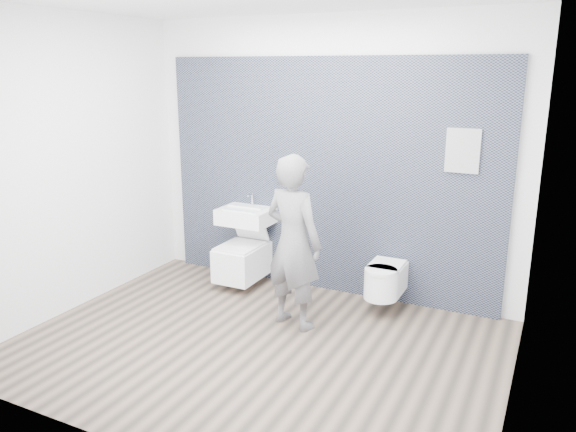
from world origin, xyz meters
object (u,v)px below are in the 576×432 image
at_px(toilet_square, 242,259).
at_px(toilet_rounded, 384,280).
at_px(washbasin, 246,216).
at_px(visitor, 293,242).

distance_m(toilet_square, toilet_rounded, 1.57).
bearing_deg(washbasin, toilet_square, -90.00).
bearing_deg(toilet_rounded, visitor, -135.12).
relative_size(washbasin, toilet_square, 0.72).
xyz_separation_m(washbasin, toilet_square, (-0.00, -0.09, -0.47)).
height_order(washbasin, toilet_rounded, washbasin).
height_order(toilet_rounded, visitor, visitor).
distance_m(washbasin, visitor, 1.16).
height_order(toilet_square, toilet_rounded, toilet_square).
bearing_deg(washbasin, visitor, -38.25).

